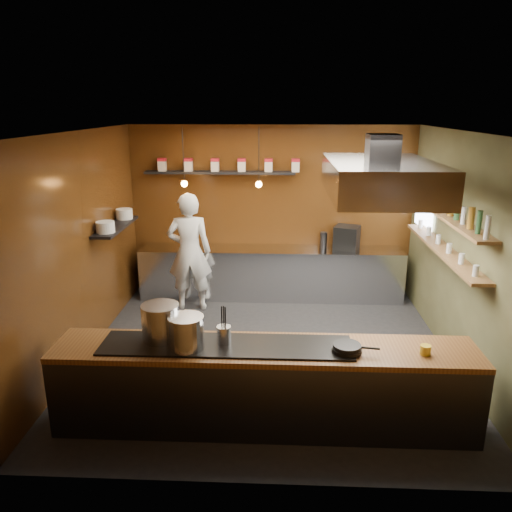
# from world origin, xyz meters

# --- Properties ---
(floor) EXTENTS (5.00, 5.00, 0.00)m
(floor) POSITION_xyz_m (0.00, 0.00, 0.00)
(floor) COLOR black
(floor) RESTS_ON ground
(back_wall) EXTENTS (5.00, 0.00, 5.00)m
(back_wall) POSITION_xyz_m (0.00, 2.50, 1.50)
(back_wall) COLOR #351909
(back_wall) RESTS_ON ground
(left_wall) EXTENTS (0.00, 5.00, 5.00)m
(left_wall) POSITION_xyz_m (-2.50, 0.00, 1.50)
(left_wall) COLOR #351909
(left_wall) RESTS_ON ground
(right_wall) EXTENTS (0.00, 5.00, 5.00)m
(right_wall) POSITION_xyz_m (2.50, 0.00, 1.50)
(right_wall) COLOR #424225
(right_wall) RESTS_ON ground
(ceiling) EXTENTS (5.00, 5.00, 0.00)m
(ceiling) POSITION_xyz_m (0.00, 0.00, 3.00)
(ceiling) COLOR silver
(ceiling) RESTS_ON back_wall
(window_pane) EXTENTS (0.00, 1.00, 1.00)m
(window_pane) POSITION_xyz_m (2.45, 1.70, 1.90)
(window_pane) COLOR white
(window_pane) RESTS_ON right_wall
(prep_counter) EXTENTS (4.60, 0.65, 0.90)m
(prep_counter) POSITION_xyz_m (0.00, 2.17, 0.45)
(prep_counter) COLOR silver
(prep_counter) RESTS_ON floor
(pass_counter) EXTENTS (4.40, 0.72, 0.94)m
(pass_counter) POSITION_xyz_m (-0.00, -1.60, 0.47)
(pass_counter) COLOR #38383D
(pass_counter) RESTS_ON floor
(tin_shelf) EXTENTS (2.60, 0.26, 0.04)m
(tin_shelf) POSITION_xyz_m (-0.90, 2.36, 2.20)
(tin_shelf) COLOR black
(tin_shelf) RESTS_ON back_wall
(plate_shelf) EXTENTS (0.30, 1.40, 0.04)m
(plate_shelf) POSITION_xyz_m (-2.34, 1.00, 1.55)
(plate_shelf) COLOR black
(plate_shelf) RESTS_ON left_wall
(bottle_shelf_upper) EXTENTS (0.26, 2.80, 0.04)m
(bottle_shelf_upper) POSITION_xyz_m (2.34, 0.30, 1.92)
(bottle_shelf_upper) COLOR olive
(bottle_shelf_upper) RESTS_ON right_wall
(bottle_shelf_lower) EXTENTS (0.26, 2.80, 0.04)m
(bottle_shelf_lower) POSITION_xyz_m (2.34, 0.30, 1.45)
(bottle_shelf_lower) COLOR olive
(bottle_shelf_lower) RESTS_ON right_wall
(extractor_hood) EXTENTS (1.20, 2.00, 0.72)m
(extractor_hood) POSITION_xyz_m (1.30, -0.40, 2.51)
(extractor_hood) COLOR #38383D
(extractor_hood) RESTS_ON ceiling
(pendant_left) EXTENTS (0.10, 0.10, 0.95)m
(pendant_left) POSITION_xyz_m (-1.40, 1.70, 2.15)
(pendant_left) COLOR black
(pendant_left) RESTS_ON ceiling
(pendant_right) EXTENTS (0.10, 0.10, 0.95)m
(pendant_right) POSITION_xyz_m (-0.20, 1.70, 2.15)
(pendant_right) COLOR black
(pendant_right) RESTS_ON ceiling
(storage_tins) EXTENTS (2.43, 0.13, 0.22)m
(storage_tins) POSITION_xyz_m (-0.75, 2.36, 2.33)
(storage_tins) COLOR beige
(storage_tins) RESTS_ON tin_shelf
(plate_stacks) EXTENTS (0.26, 1.16, 0.16)m
(plate_stacks) POSITION_xyz_m (-2.34, 1.00, 1.65)
(plate_stacks) COLOR silver
(plate_stacks) RESTS_ON plate_shelf
(bottles) EXTENTS (0.06, 2.66, 0.24)m
(bottles) POSITION_xyz_m (2.34, 0.30, 2.06)
(bottles) COLOR silver
(bottles) RESTS_ON bottle_shelf_upper
(wine_glasses) EXTENTS (0.07, 2.37, 0.13)m
(wine_glasses) POSITION_xyz_m (2.34, 0.30, 1.53)
(wine_glasses) COLOR silver
(wine_glasses) RESTS_ON bottle_shelf_lower
(stockpot_large) EXTENTS (0.45, 0.45, 0.39)m
(stockpot_large) POSITION_xyz_m (-1.10, -1.50, 1.13)
(stockpot_large) COLOR silver
(stockpot_large) RESTS_ON pass_counter
(stockpot_small) EXTENTS (0.48, 0.48, 0.34)m
(stockpot_small) POSITION_xyz_m (-0.79, -1.69, 1.11)
(stockpot_small) COLOR #B0B2B7
(stockpot_small) RESTS_ON pass_counter
(utensil_crock) EXTENTS (0.19, 0.19, 0.19)m
(utensil_crock) POSITION_xyz_m (-0.43, -1.57, 1.03)
(utensil_crock) COLOR silver
(utensil_crock) RESTS_ON pass_counter
(frying_pan) EXTENTS (0.47, 0.30, 0.08)m
(frying_pan) POSITION_xyz_m (0.83, -1.69, 0.98)
(frying_pan) COLOR black
(frying_pan) RESTS_ON pass_counter
(butter_jar) EXTENTS (0.13, 0.13, 0.10)m
(butter_jar) POSITION_xyz_m (1.61, -1.68, 0.97)
(butter_jar) COLOR gold
(butter_jar) RESTS_ON pass_counter
(espresso_machine) EXTENTS (0.51, 0.50, 0.40)m
(espresso_machine) POSITION_xyz_m (1.32, 2.23, 1.10)
(espresso_machine) COLOR black
(espresso_machine) RESTS_ON prep_counter
(chef) EXTENTS (0.77, 0.55, 1.98)m
(chef) POSITION_xyz_m (-1.34, 1.59, 0.99)
(chef) COLOR silver
(chef) RESTS_ON floor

